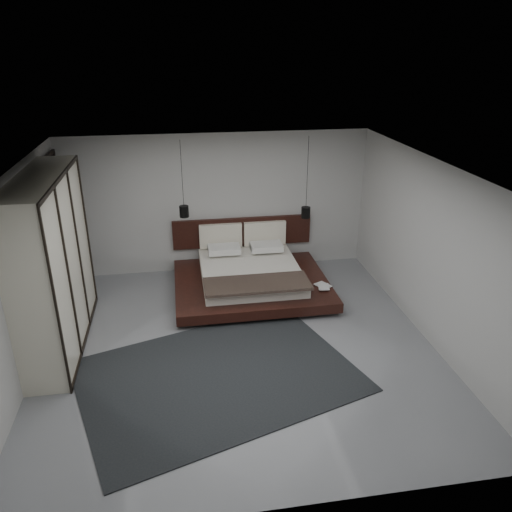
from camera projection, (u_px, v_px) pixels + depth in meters
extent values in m
plane|color=gray|center=(238.00, 346.00, 7.79)|extent=(6.00, 6.00, 0.00)
plane|color=white|center=(236.00, 170.00, 6.69)|extent=(6.00, 6.00, 0.00)
plane|color=#B1B1AE|center=(218.00, 204.00, 9.96)|extent=(6.00, 0.00, 6.00)
plane|color=#B1B1AE|center=(279.00, 399.00, 4.52)|extent=(6.00, 0.00, 6.00)
plane|color=#B1B1AE|center=(19.00, 279.00, 6.80)|extent=(0.00, 6.00, 6.00)
plane|color=#B1B1AE|center=(430.00, 252.00, 7.68)|extent=(0.00, 6.00, 6.00)
cube|color=black|center=(59.00, 226.00, 9.07)|extent=(0.05, 0.90, 2.60)
cube|color=black|center=(251.00, 291.00, 9.43)|extent=(2.23, 1.82, 0.08)
cube|color=black|center=(251.00, 285.00, 9.38)|extent=(2.84, 2.33, 0.18)
cube|color=silver|center=(250.00, 272.00, 9.42)|extent=(1.82, 2.03, 0.22)
cube|color=black|center=(257.00, 284.00, 8.65)|extent=(1.84, 0.71, 0.05)
cube|color=white|center=(223.00, 249.00, 10.00)|extent=(0.63, 0.41, 0.12)
cube|color=white|center=(265.00, 247.00, 10.12)|extent=(0.63, 0.41, 0.12)
cube|color=white|center=(224.00, 249.00, 9.85)|extent=(0.63, 0.41, 0.12)
cube|color=white|center=(266.00, 247.00, 9.97)|extent=(0.63, 0.41, 0.12)
cube|color=black|center=(242.00, 232.00, 10.24)|extent=(2.84, 0.08, 0.60)
cube|color=silver|center=(221.00, 236.00, 10.10)|extent=(0.86, 0.10, 0.50)
cube|color=silver|center=(265.00, 233.00, 10.23)|extent=(0.86, 0.10, 0.50)
imported|color=#99724C|center=(319.00, 287.00, 9.05)|extent=(0.32, 0.35, 0.03)
imported|color=#99724C|center=(318.00, 287.00, 9.01)|extent=(0.24, 0.30, 0.02)
cylinder|color=black|center=(182.00, 174.00, 8.96)|extent=(0.01, 0.01, 1.21)
cylinder|color=black|center=(184.00, 211.00, 9.24)|extent=(0.17, 0.17, 0.21)
cylinder|color=#FFE0B2|center=(184.00, 216.00, 9.28)|extent=(0.13, 0.13, 0.01)
cylinder|color=black|center=(307.00, 173.00, 9.33)|extent=(0.01, 0.01, 1.35)
cylinder|color=black|center=(306.00, 212.00, 9.64)|extent=(0.17, 0.17, 0.21)
cylinder|color=#FFE0B2|center=(306.00, 217.00, 9.68)|extent=(0.13, 0.13, 0.01)
cube|color=silver|center=(52.00, 264.00, 7.40)|extent=(0.62, 2.68, 2.68)
cube|color=black|center=(61.00, 177.00, 6.93)|extent=(0.03, 2.68, 0.06)
cube|color=black|center=(86.00, 338.00, 7.96)|extent=(0.03, 2.68, 0.06)
cube|color=black|center=(56.00, 306.00, 6.23)|extent=(0.03, 0.05, 2.68)
cube|color=black|center=(69.00, 276.00, 7.04)|extent=(0.03, 0.05, 2.68)
cube|color=black|center=(79.00, 252.00, 7.85)|extent=(0.03, 0.05, 2.68)
cube|color=black|center=(87.00, 232.00, 8.66)|extent=(0.03, 0.05, 2.68)
cube|color=black|center=(218.00, 376.00, 7.10)|extent=(4.38, 3.70, 0.02)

